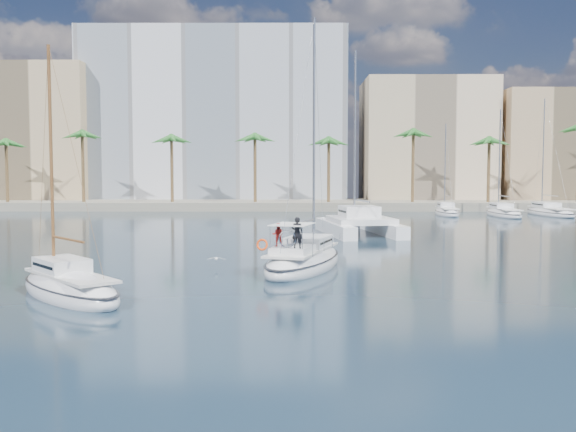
{
  "coord_description": "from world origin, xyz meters",
  "views": [
    {
      "loc": [
        0.23,
        -33.82,
        5.55
      ],
      "look_at": [
        0.1,
        1.5,
        3.08
      ],
      "focal_mm": 40.0,
      "sensor_mm": 36.0,
      "label": 1
    }
  ],
  "objects": [
    {
      "name": "ground",
      "position": [
        0.0,
        0.0,
        0.0
      ],
      "size": [
        160.0,
        160.0,
        0.0
      ],
      "primitive_type": "plane",
      "color": "black",
      "rests_on": "ground"
    },
    {
      "name": "main_sloop",
      "position": [
        0.98,
        2.38,
        0.5
      ],
      "size": [
        6.16,
        10.79,
        15.27
      ],
      "rotation": [
        0.0,
        0.0,
        -0.3
      ],
      "color": "white",
      "rests_on": "ground"
    },
    {
      "name": "seagull",
      "position": [
        -4.07,
        3.03,
        0.48
      ],
      "size": [
        1.06,
        0.45,
        0.2
      ],
      "color": "silver",
      "rests_on": "ground"
    },
    {
      "name": "quay",
      "position": [
        0.0,
        61.0,
        0.6
      ],
      "size": [
        120.0,
        14.0,
        1.2
      ],
      "primitive_type": "cube",
      "color": "gray",
      "rests_on": "ground"
    },
    {
      "name": "building_tan_left",
      "position": [
        -42.0,
        69.0,
        11.0
      ],
      "size": [
        22.0,
        14.0,
        22.0
      ],
      "primitive_type": "cube",
      "color": "tan",
      "rests_on": "ground"
    },
    {
      "name": "catamaran",
      "position": [
        6.29,
        22.24,
        1.12
      ],
      "size": [
        7.19,
        11.81,
        16.28
      ],
      "rotation": [
        0.0,
        0.0,
        0.16
      ],
      "color": "white",
      "rests_on": "ground"
    },
    {
      "name": "small_sloop",
      "position": [
        -9.51,
        -5.99,
        0.43
      ],
      "size": [
        7.42,
        7.93,
        11.89
      ],
      "rotation": [
        0.0,
        0.0,
        0.72
      ],
      "color": "white",
      "rests_on": "ground"
    },
    {
      "name": "building_beige",
      "position": [
        22.0,
        70.0,
        10.0
      ],
      "size": [
        20.0,
        14.0,
        20.0
      ],
      "primitive_type": "cube",
      "color": "beige",
      "rests_on": "ground"
    },
    {
      "name": "building_tan_right",
      "position": [
        42.0,
        68.0,
        9.0
      ],
      "size": [
        18.0,
        12.0,
        18.0
      ],
      "primitive_type": "cube",
      "color": "tan",
      "rests_on": "ground"
    },
    {
      "name": "palm_left",
      "position": [
        -34.0,
        57.0,
        10.28
      ],
      "size": [
        3.6,
        3.6,
        12.3
      ],
      "color": "brown",
      "rests_on": "ground"
    },
    {
      "name": "moored_yacht_b",
      "position": [
        26.5,
        45.0,
        0.0
      ],
      "size": [
        3.32,
        10.83,
        13.72
      ],
      "primitive_type": null,
      "rotation": [
        0.0,
        0.0,
        -0.02
      ],
      "color": "white",
      "rests_on": "ground"
    },
    {
      "name": "palm_centre",
      "position": [
        0.0,
        57.0,
        10.28
      ],
      "size": [
        3.6,
        3.6,
        12.3
      ],
      "color": "brown",
      "rests_on": "ground"
    },
    {
      "name": "moored_yacht_a",
      "position": [
        20.0,
        47.0,
        0.0
      ],
      "size": [
        3.37,
        9.52,
        11.9
      ],
      "primitive_type": null,
      "rotation": [
        0.0,
        0.0,
        -0.07
      ],
      "color": "white",
      "rests_on": "ground"
    },
    {
      "name": "building_modern",
      "position": [
        -12.0,
        73.0,
        14.0
      ],
      "size": [
        42.0,
        16.0,
        28.0
      ],
      "primitive_type": "cube",
      "color": "silver",
      "rests_on": "ground"
    },
    {
      "name": "palm_right",
      "position": [
        34.0,
        57.0,
        10.28
      ],
      "size": [
        3.6,
        3.6,
        12.3
      ],
      "color": "brown",
      "rests_on": "ground"
    },
    {
      "name": "moored_yacht_c",
      "position": [
        33.0,
        47.0,
        0.0
      ],
      "size": [
        3.98,
        12.33,
        15.54
      ],
      "primitive_type": null,
      "rotation": [
        0.0,
        0.0,
        0.03
      ],
      "color": "white",
      "rests_on": "ground"
    }
  ]
}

